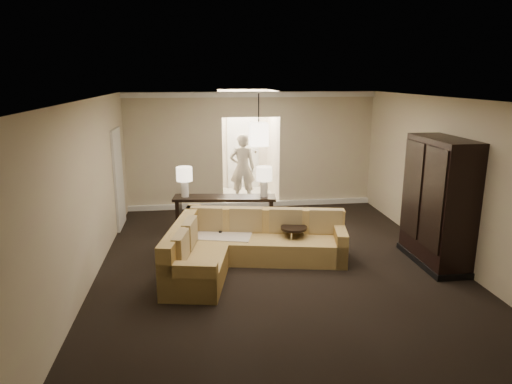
{
  "coord_description": "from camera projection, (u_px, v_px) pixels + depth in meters",
  "views": [
    {
      "loc": [
        -1.31,
        -6.89,
        3.14
      ],
      "look_at": [
        -0.25,
        1.2,
        1.07
      ],
      "focal_mm": 32.0,
      "sensor_mm": 36.0,
      "label": 1
    }
  ],
  "objects": [
    {
      "name": "ground",
      "position": [
        281.0,
        272.0,
        7.56
      ],
      "size": [
        8.0,
        8.0,
        0.0
      ],
      "primitive_type": "plane",
      "color": "black",
      "rests_on": "ground"
    },
    {
      "name": "wall_back",
      "position": [
        251.0,
        150.0,
        11.06
      ],
      "size": [
        6.0,
        0.04,
        2.8
      ],
      "primitive_type": "cube",
      "color": "#BEA88F",
      "rests_on": "ground"
    },
    {
      "name": "wall_front",
      "position": [
        381.0,
        319.0,
        3.37
      ],
      "size": [
        6.0,
        0.04,
        2.8
      ],
      "primitive_type": "cube",
      "color": "#BEA88F",
      "rests_on": "ground"
    },
    {
      "name": "wall_left",
      "position": [
        85.0,
        196.0,
        6.83
      ],
      "size": [
        0.04,
        8.0,
        2.8
      ],
      "primitive_type": "cube",
      "color": "#BEA88F",
      "rests_on": "ground"
    },
    {
      "name": "wall_right",
      "position": [
        459.0,
        184.0,
        7.59
      ],
      "size": [
        0.04,
        8.0,
        2.8
      ],
      "primitive_type": "cube",
      "color": "#BEA88F",
      "rests_on": "ground"
    },
    {
      "name": "ceiling",
      "position": [
        283.0,
        100.0,
        6.87
      ],
      "size": [
        6.0,
        8.0,
        0.02
      ],
      "primitive_type": "cube",
      "color": "white",
      "rests_on": "wall_back"
    },
    {
      "name": "crown_molding",
      "position": [
        251.0,
        95.0,
        10.68
      ],
      "size": [
        6.0,
        0.1,
        0.12
      ],
      "primitive_type": "cube",
      "color": "silver",
      "rests_on": "wall_back"
    },
    {
      "name": "baseboard",
      "position": [
        252.0,
        204.0,
        11.34
      ],
      "size": [
        6.0,
        0.1,
        0.12
      ],
      "primitive_type": "cube",
      "color": "silver",
      "rests_on": "ground"
    },
    {
      "name": "side_door",
      "position": [
        119.0,
        179.0,
        9.61
      ],
      "size": [
        0.05,
        0.9,
        2.1
      ],
      "primitive_type": "cube",
      "color": "silver",
      "rests_on": "ground"
    },
    {
      "name": "foyer",
      "position": [
        245.0,
        146.0,
        12.37
      ],
      "size": [
        1.44,
        2.02,
        2.8
      ],
      "color": "silver",
      "rests_on": "ground"
    },
    {
      "name": "sectional_sofa",
      "position": [
        243.0,
        246.0,
        7.75
      ],
      "size": [
        3.22,
        2.4,
        0.86
      ],
      "rotation": [
        0.0,
        0.0,
        -0.2
      ],
      "color": "brown",
      "rests_on": "ground"
    },
    {
      "name": "coffee_table",
      "position": [
        225.0,
        241.0,
        8.36
      ],
      "size": [
        1.27,
        1.27,
        0.44
      ],
      "rotation": [
        0.0,
        0.0,
        -0.26
      ],
      "color": "silver",
      "rests_on": "ground"
    },
    {
      "name": "console_table",
      "position": [
        225.0,
        212.0,
        9.26
      ],
      "size": [
        2.1,
        0.71,
        0.79
      ],
      "rotation": [
        0.0,
        0.0,
        -0.12
      ],
      "color": "black",
      "rests_on": "ground"
    },
    {
      "name": "armoire",
      "position": [
        438.0,
        205.0,
        7.68
      ],
      "size": [
        0.65,
        1.51,
        2.17
      ],
      "color": "black",
      "rests_on": "ground"
    },
    {
      "name": "drink_table",
      "position": [
        294.0,
        236.0,
        8.04
      ],
      "size": [
        0.47,
        0.47,
        0.58
      ],
      "rotation": [
        0.0,
        0.0,
        0.1
      ],
      "color": "black",
      "rests_on": "ground"
    },
    {
      "name": "table_lamp_left",
      "position": [
        184.0,
        177.0,
        9.07
      ],
      "size": [
        0.32,
        0.32,
        0.61
      ],
      "color": "silver",
      "rests_on": "console_table"
    },
    {
      "name": "table_lamp_right",
      "position": [
        264.0,
        177.0,
        9.09
      ],
      "size": [
        0.32,
        0.32,
        0.61
      ],
      "color": "silver",
      "rests_on": "console_table"
    },
    {
      "name": "pendant_light",
      "position": [
        259.0,
        134.0,
        9.67
      ],
      "size": [
        0.38,
        0.38,
        1.09
      ],
      "color": "black",
      "rests_on": "ceiling"
    },
    {
      "name": "person",
      "position": [
        242.0,
        165.0,
        11.54
      ],
      "size": [
        0.73,
        0.51,
        1.95
      ],
      "primitive_type": "imported",
      "rotation": [
        0.0,
        0.0,
        3.08
      ],
      "color": "beige",
      "rests_on": "ground"
    }
  ]
}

